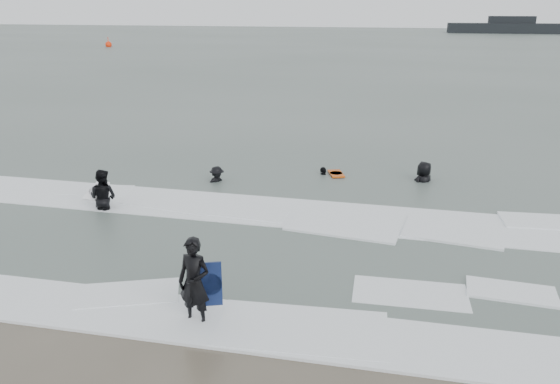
% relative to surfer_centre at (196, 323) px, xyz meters
% --- Properties ---
extents(ground, '(320.00, 320.00, 0.00)m').
position_rel_surfer_centre_xyz_m(ground, '(0.52, 0.65, 0.00)').
color(ground, brown).
rests_on(ground, ground).
extents(sea, '(320.00, 320.00, 0.00)m').
position_rel_surfer_centre_xyz_m(sea, '(0.52, 80.65, 0.06)').
color(sea, '#47544C').
rests_on(sea, ground).
extents(surfer_centre, '(0.78, 0.58, 1.97)m').
position_rel_surfer_centre_xyz_m(surfer_centre, '(0.00, 0.00, 0.00)').
color(surfer_centre, black).
rests_on(surfer_centre, ground).
extents(surfer_wading, '(0.99, 0.80, 1.94)m').
position_rel_surfer_centre_xyz_m(surfer_wading, '(-5.45, 5.69, 0.00)').
color(surfer_wading, black).
rests_on(surfer_wading, ground).
extents(surfer_breaker, '(1.06, 1.11, 1.51)m').
position_rel_surfer_centre_xyz_m(surfer_breaker, '(-2.76, 9.23, 0.00)').
color(surfer_breaker, black).
rests_on(surfer_breaker, ground).
extents(surfer_right_near, '(0.73, 0.96, 1.51)m').
position_rel_surfer_centre_xyz_m(surfer_right_near, '(1.03, 11.10, 0.00)').
color(surfer_right_near, black).
rests_on(surfer_right_near, ground).
extents(surfer_right_far, '(1.11, 1.13, 1.96)m').
position_rel_surfer_centre_xyz_m(surfer_right_far, '(4.88, 11.11, 0.00)').
color(surfer_right_far, black).
rests_on(surfer_right_far, ground).
extents(surf_foam, '(30.03, 9.06, 0.09)m').
position_rel_surfer_centre_xyz_m(surf_foam, '(0.52, 4.35, 0.04)').
color(surf_foam, white).
rests_on(surf_foam, ground).
extents(bodyboards, '(8.07, 11.62, 1.25)m').
position_rel_surfer_centre_xyz_m(bodyboards, '(-1.37, 5.84, 0.50)').
color(bodyboards, '#0E1A43').
rests_on(bodyboards, ground).
extents(buoy, '(1.00, 1.00, 1.65)m').
position_rel_surfer_centre_xyz_m(buoy, '(-43.02, 72.11, 0.42)').
color(buoy, '#FA2D0B').
rests_on(buoy, ground).
extents(vessel_horizon, '(28.59, 5.11, 3.88)m').
position_rel_surfer_centre_xyz_m(vessel_horizon, '(26.79, 133.37, 1.44)').
color(vessel_horizon, black).
rests_on(vessel_horizon, ground).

